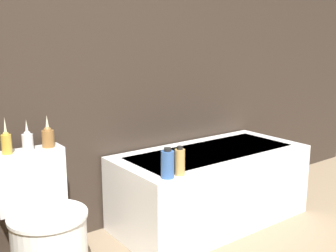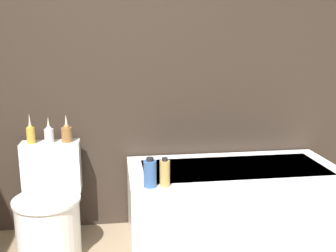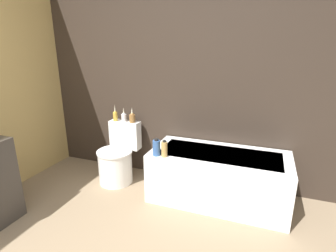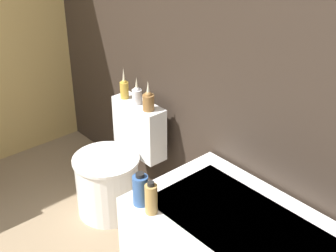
# 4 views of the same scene
# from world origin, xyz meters

# --- Properties ---
(wall_back_tiled) EXTENTS (6.40, 0.06, 2.60)m
(wall_back_tiled) POSITION_xyz_m (0.00, 2.37, 1.30)
(wall_back_tiled) COLOR #332821
(wall_back_tiled) RESTS_ON ground_plane
(bathtub) EXTENTS (1.47, 0.69, 0.55)m
(bathtub) POSITION_xyz_m (0.82, 1.97, 0.28)
(bathtub) COLOR white
(bathtub) RESTS_ON ground
(toilet) EXTENTS (0.44, 0.57, 0.72)m
(toilet) POSITION_xyz_m (-0.45, 1.98, 0.28)
(toilet) COLOR white
(toilet) RESTS_ON ground
(vase_gold) EXTENTS (0.06, 0.06, 0.21)m
(vase_gold) POSITION_xyz_m (-0.57, 2.18, 0.79)
(vase_gold) COLOR gold
(vase_gold) RESTS_ON toilet
(vase_silver) EXTENTS (0.06, 0.06, 0.18)m
(vase_silver) POSITION_xyz_m (-0.45, 2.19, 0.79)
(vase_silver) COLOR silver
(vase_silver) RESTS_ON toilet
(vase_bronze) EXTENTS (0.07, 0.07, 0.20)m
(vase_bronze) POSITION_xyz_m (-0.33, 2.18, 0.79)
(vase_bronze) COLOR olive
(vase_bronze) RESTS_ON toilet
(shampoo_bottle_tall) EXTENTS (0.08, 0.08, 0.18)m
(shampoo_bottle_tall) POSITION_xyz_m (0.21, 1.70, 0.64)
(shampoo_bottle_tall) COLOR #335999
(shampoo_bottle_tall) RESTS_ON bathtub
(shampoo_bottle_short) EXTENTS (0.06, 0.06, 0.18)m
(shampoo_bottle_short) POSITION_xyz_m (0.30, 1.69, 0.64)
(shampoo_bottle_short) COLOR tan
(shampoo_bottle_short) RESTS_ON bathtub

